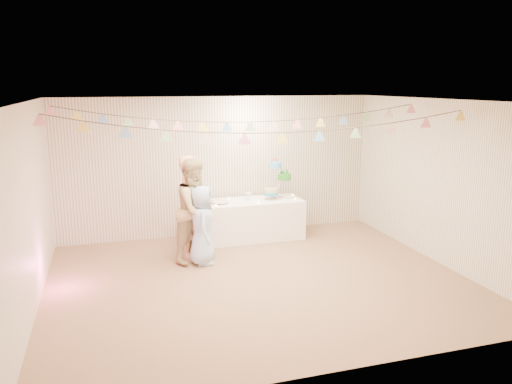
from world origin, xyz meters
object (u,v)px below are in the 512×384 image
object	(u,v)px
person_adult_a	(192,206)
table	(250,219)
person_adult_b	(196,210)
person_child	(202,225)
cake_stand	(277,178)

from	to	relation	value
person_adult_a	table	bearing A→B (deg)	-33.58
table	person_adult_b	world-z (taller)	person_adult_b
person_adult_a	person_child	bearing A→B (deg)	-141.01
person_adult_a	person_adult_b	xyz separation A→B (m)	(0.02, -0.24, -0.00)
person_adult_b	person_child	xyz separation A→B (m)	(0.06, -0.19, -0.21)
person_child	cake_stand	bearing A→B (deg)	-50.15
table	person_adult_b	distance (m)	1.52
person_adult_b	cake_stand	bearing A→B (deg)	-15.37
table	person_adult_a	size ratio (longest dim) A/B	1.14
cake_stand	person_adult_b	size ratio (longest dim) A/B	0.42
cake_stand	person_adult_b	bearing A→B (deg)	-151.74
person_adult_a	person_adult_b	size ratio (longest dim) A/B	1.00
person_adult_b	person_child	world-z (taller)	person_adult_b
person_child	person_adult_b	bearing A→B (deg)	23.48
table	person_adult_a	distance (m)	1.42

